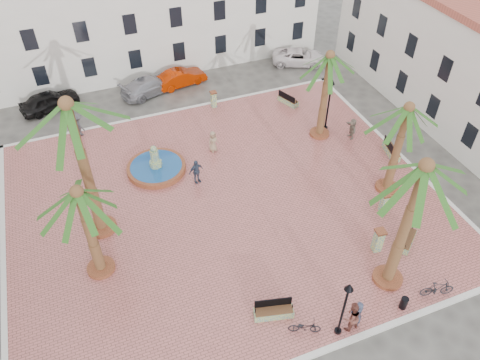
# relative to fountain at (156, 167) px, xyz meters

# --- Properties ---
(ground) EXTENTS (120.00, 120.00, 0.00)m
(ground) POSITION_rel_fountain_xyz_m (3.27, -4.48, -0.43)
(ground) COLOR #56544F
(ground) RESTS_ON ground
(plaza) EXTENTS (26.00, 22.00, 0.15)m
(plaza) POSITION_rel_fountain_xyz_m (3.27, -4.48, -0.35)
(plaza) COLOR #B7615B
(plaza) RESTS_ON ground
(kerb_n) EXTENTS (26.30, 0.30, 0.16)m
(kerb_n) POSITION_rel_fountain_xyz_m (3.27, 6.52, -0.35)
(kerb_n) COLOR silver
(kerb_n) RESTS_ON ground
(kerb_s) EXTENTS (26.30, 0.30, 0.16)m
(kerb_s) POSITION_rel_fountain_xyz_m (3.27, -15.48, -0.35)
(kerb_s) COLOR silver
(kerb_s) RESTS_ON ground
(kerb_e) EXTENTS (0.30, 22.30, 0.16)m
(kerb_e) POSITION_rel_fountain_xyz_m (16.27, -4.48, -0.35)
(kerb_e) COLOR silver
(kerb_e) RESTS_ON ground
(kerb_w) EXTENTS (0.30, 22.30, 0.16)m
(kerb_w) POSITION_rel_fountain_xyz_m (-9.73, -4.48, -0.35)
(kerb_w) COLOR silver
(kerb_w) RESTS_ON ground
(building_north) EXTENTS (30.40, 7.40, 9.50)m
(building_north) POSITION_rel_fountain_xyz_m (3.27, 15.52, 4.34)
(building_north) COLOR white
(building_north) RESTS_ON ground
(building_east) EXTENTS (7.40, 26.40, 9.00)m
(building_east) POSITION_rel_fountain_xyz_m (23.26, -2.48, 4.09)
(building_east) COLOR white
(building_east) RESTS_ON ground
(fountain) EXTENTS (3.92, 3.92, 2.03)m
(fountain) POSITION_rel_fountain_xyz_m (0.00, 0.00, 0.00)
(fountain) COLOR brown
(fountain) RESTS_ON plaza
(palm_nw) EXTENTS (5.51, 5.51, 8.99)m
(palm_nw) POSITION_rel_fountain_xyz_m (-4.25, -3.98, 7.39)
(palm_nw) COLOR brown
(palm_nw) RESTS_ON plaza
(palm_sw) EXTENTS (4.86, 4.86, 6.10)m
(palm_sw) POSITION_rel_fountain_xyz_m (-4.77, -6.95, 4.73)
(palm_sw) COLOR brown
(palm_sw) RESTS_ON plaza
(palm_s) EXTENTS (5.11, 5.11, 8.26)m
(palm_s) POSITION_rel_fountain_xyz_m (9.26, -13.15, 6.76)
(palm_s) COLOR brown
(palm_s) RESTS_ON plaza
(palm_e) EXTENTS (4.71, 4.71, 6.49)m
(palm_e) POSITION_rel_fountain_xyz_m (13.34, -7.14, 5.14)
(palm_e) COLOR brown
(palm_e) RESTS_ON plaza
(palm_ne) EXTENTS (4.64, 4.64, 6.67)m
(palm_ne) POSITION_rel_fountain_xyz_m (12.12, -0.41, 5.32)
(palm_ne) COLOR brown
(palm_ne) RESTS_ON plaza
(bench_s) EXTENTS (2.05, 1.05, 1.04)m
(bench_s) POSITION_rel_fountain_xyz_m (2.74, -12.92, 0.02)
(bench_s) COLOR #89A472
(bench_s) RESTS_ON plaza
(bench_se) EXTENTS (1.76, 1.56, 0.96)m
(bench_se) POSITION_rel_fountain_xyz_m (11.74, -11.46, -0.01)
(bench_se) COLOR #89A472
(bench_se) RESTS_ON plaza
(bench_e) EXTENTS (1.00, 2.00, 1.01)m
(bench_e) POSITION_rel_fountain_xyz_m (15.65, -4.27, 0.01)
(bench_e) COLOR #89A472
(bench_e) RESTS_ON plaza
(bench_ne) EXTENTS (1.19, 1.89, 0.96)m
(bench_ne) POSITION_rel_fountain_xyz_m (11.78, 4.20, -0.00)
(bench_ne) COLOR #89A472
(bench_ne) RESTS_ON plaza
(lamppost_s) EXTENTS (0.42, 0.42, 3.85)m
(lamppost_s) POSITION_rel_fountain_xyz_m (5.26, -14.88, 2.33)
(lamppost_s) COLOR black
(lamppost_s) RESTS_ON plaza
(lamppost_e) EXTENTS (0.46, 0.46, 4.21)m
(lamppost_e) POSITION_rel_fountain_xyz_m (12.87, 0.06, 2.58)
(lamppost_e) COLOR black
(lamppost_e) RESTS_ON plaza
(bollard_se) EXTENTS (0.62, 0.62, 1.57)m
(bollard_se) POSITION_rel_fountain_xyz_m (9.84, -11.21, 0.54)
(bollard_se) COLOR #89A472
(bollard_se) RESTS_ON plaza
(bollard_n) EXTENTS (0.49, 0.49, 1.35)m
(bollard_n) POSITION_rel_fountain_xyz_m (6.10, 5.92, 0.42)
(bollard_n) COLOR #89A472
(bollard_n) RESTS_ON plaza
(bollard_e) EXTENTS (0.57, 0.57, 1.40)m
(bollard_e) POSITION_rel_fountain_xyz_m (11.92, -8.77, 0.45)
(bollard_e) COLOR #89A472
(bollard_e) RESTS_ON plaza
(litter_bin) EXTENTS (0.37, 0.37, 0.73)m
(litter_bin) POSITION_rel_fountain_xyz_m (8.98, -14.88, 0.09)
(litter_bin) COLOR black
(litter_bin) RESTS_ON plaza
(cyclist_a) EXTENTS (0.72, 0.48, 1.95)m
(cyclist_a) POSITION_rel_fountain_xyz_m (6.12, -14.88, 0.70)
(cyclist_a) COLOR #31374E
(cyclist_a) RESTS_ON plaza
(bicycle_a) EXTENTS (1.66, 1.12, 0.82)m
(bicycle_a) POSITION_rel_fountain_xyz_m (3.75, -14.28, 0.14)
(bicycle_a) COLOR black
(bicycle_a) RESTS_ON plaza
(cyclist_b) EXTENTS (0.97, 0.78, 1.92)m
(cyclist_b) POSITION_rel_fountain_xyz_m (5.86, -14.88, 0.68)
(cyclist_b) COLOR brown
(cyclist_b) RESTS_ON plaza
(bicycle_b) EXTENTS (1.86, 0.96, 1.07)m
(bicycle_b) POSITION_rel_fountain_xyz_m (10.98, -14.88, 0.26)
(bicycle_b) COLOR black
(bicycle_b) RESTS_ON plaza
(pedestrian_fountain_a) EXTENTS (0.90, 0.74, 1.59)m
(pedestrian_fountain_a) POSITION_rel_fountain_xyz_m (4.24, 0.62, 0.52)
(pedestrian_fountain_a) COLOR #9B7F61
(pedestrian_fountain_a) RESTS_ON plaza
(pedestrian_fountain_b) EXTENTS (1.10, 0.67, 1.75)m
(pedestrian_fountain_b) POSITION_rel_fountain_xyz_m (2.18, -2.09, 0.60)
(pedestrian_fountain_b) COLOR #323E54
(pedestrian_fountain_b) RESTS_ON plaza
(pedestrian_north) EXTENTS (1.06, 1.31, 1.77)m
(pedestrian_north) POSITION_rel_fountain_xyz_m (-4.18, 5.92, 0.61)
(pedestrian_north) COLOR #46454A
(pedestrian_north) RESTS_ON plaza
(pedestrian_east) EXTENTS (0.76, 1.53, 1.58)m
(pedestrian_east) POSITION_rel_fountain_xyz_m (14.07, -1.56, 0.51)
(pedestrian_east) COLOR #766959
(pedestrian_east) RESTS_ON plaza
(car_black) EXTENTS (4.84, 3.01, 1.54)m
(car_black) POSITION_rel_fountain_xyz_m (-5.95, 10.50, 0.34)
(car_black) COLOR black
(car_black) RESTS_ON ground
(car_red) EXTENTS (4.48, 2.24, 1.41)m
(car_red) POSITION_rel_fountain_xyz_m (4.71, 10.33, 0.28)
(car_red) COLOR #A82300
(car_red) RESTS_ON ground
(car_silver) EXTENTS (5.39, 3.62, 1.45)m
(car_silver) POSITION_rel_fountain_xyz_m (1.95, 10.01, 0.30)
(car_silver) COLOR #9B9AA3
(car_silver) RESTS_ON ground
(car_white) EXTENTS (5.35, 4.04, 1.35)m
(car_white) POSITION_rel_fountain_xyz_m (15.71, 10.05, 0.25)
(car_white) COLOR white
(car_white) RESTS_ON ground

